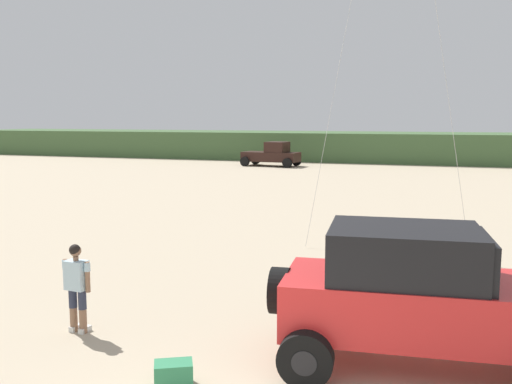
# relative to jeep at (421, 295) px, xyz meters

# --- Properties ---
(dune_ridge) EXTENTS (90.00, 8.84, 2.55)m
(dune_ridge) POSITION_rel_jeep_xyz_m (-3.11, 43.88, 0.08)
(dune_ridge) COLOR #426038
(dune_ridge) RESTS_ON ground_plane
(jeep) EXTENTS (4.95, 2.77, 2.26)m
(jeep) POSITION_rel_jeep_xyz_m (0.00, 0.00, 0.00)
(jeep) COLOR red
(jeep) RESTS_ON ground_plane
(person_watching) EXTENTS (0.62, 0.33, 1.67)m
(person_watching) POSITION_rel_jeep_xyz_m (-6.06, -0.44, -0.26)
(person_watching) COLOR #8C664C
(person_watching) RESTS_ON ground_plane
(cooler_box) EXTENTS (0.66, 0.58, 0.38)m
(cooler_box) POSITION_rel_jeep_xyz_m (-3.41, -1.82, -1.01)
(cooler_box) COLOR #2D7F51
(cooler_box) RESTS_ON ground_plane
(distant_pickup) EXTENTS (4.78, 2.82, 1.98)m
(distant_pickup) POSITION_rel_jeep_xyz_m (-12.94, 34.97, -0.26)
(distant_pickup) COLOR black
(distant_pickup) RESTS_ON ground_plane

